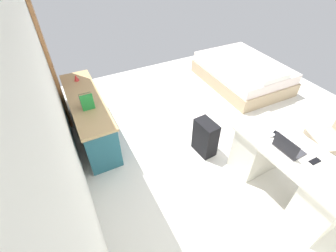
% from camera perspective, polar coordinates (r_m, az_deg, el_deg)
% --- Properties ---
extents(ground_plane, '(5.69, 5.69, 0.00)m').
position_cam_1_polar(ground_plane, '(4.09, 12.55, -1.96)').
color(ground_plane, silver).
extents(wall_back, '(4.69, 0.10, 2.82)m').
position_cam_1_polar(wall_back, '(2.56, -26.48, 5.47)').
color(wall_back, silver).
rests_on(wall_back, ground_plane).
extents(door_wooden, '(0.88, 0.05, 2.04)m').
position_cam_1_polar(door_wooden, '(4.33, -26.56, 13.59)').
color(door_wooden, '#936038').
rests_on(door_wooden, ground_plane).
extents(desk, '(1.46, 0.71, 0.73)m').
position_cam_1_polar(desk, '(3.31, 26.78, -9.94)').
color(desk, silver).
rests_on(desk, ground_plane).
extents(office_chair, '(0.59, 0.59, 0.94)m').
position_cam_1_polar(office_chair, '(3.97, 34.76, -3.18)').
color(office_chair, black).
rests_on(office_chair, ground_plane).
extents(credenza, '(1.80, 0.48, 0.72)m').
position_cam_1_polar(credenza, '(3.97, -18.35, 2.08)').
color(credenza, '#235B6B').
rests_on(credenza, ground_plane).
extents(bed, '(1.93, 1.44, 0.58)m').
position_cam_1_polar(bed, '(5.48, 17.54, 12.13)').
color(bed, tan).
rests_on(bed, ground_plane).
extents(suitcase_black, '(0.38, 0.25, 0.56)m').
position_cam_1_polar(suitcase_black, '(3.57, 8.97, -2.76)').
color(suitcase_black, black).
rests_on(suitcase_black, ground_plane).
extents(laptop, '(0.32, 0.23, 0.21)m').
position_cam_1_polar(laptop, '(3.01, 26.94, -4.68)').
color(laptop, '#333338').
rests_on(laptop, desk).
extents(computer_mouse, '(0.06, 0.10, 0.03)m').
position_cam_1_polar(computer_mouse, '(3.15, 23.73, -2.00)').
color(computer_mouse, white).
rests_on(computer_mouse, desk).
extents(cell_phone_near_laptop, '(0.07, 0.14, 0.01)m').
position_cam_1_polar(cell_phone_near_laptop, '(3.07, 31.96, -7.23)').
color(cell_phone_near_laptop, black).
rests_on(cell_phone_near_laptop, desk).
extents(cell_phone_by_mouse, '(0.10, 0.15, 0.01)m').
position_cam_1_polar(cell_phone_by_mouse, '(3.20, 24.40, -1.78)').
color(cell_phone_by_mouse, black).
rests_on(cell_phone_by_mouse, desk).
extents(book_row, '(0.15, 0.17, 0.24)m').
position_cam_1_polar(book_row, '(3.50, -19.06, 5.77)').
color(book_row, '#248C3A').
rests_on(book_row, credenza).
extents(figurine_small, '(0.08, 0.08, 0.11)m').
position_cam_1_polar(figurine_small, '(4.25, -21.34, 10.84)').
color(figurine_small, red).
rests_on(figurine_small, credenza).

